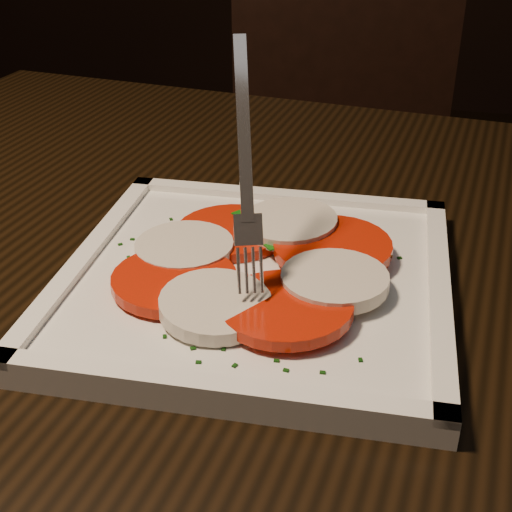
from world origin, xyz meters
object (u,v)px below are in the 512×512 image
(table, at_px, (348,369))
(chair, at_px, (341,156))
(plate, at_px, (256,282))
(fork, at_px, (244,157))

(table, height_order, chair, chair)
(table, distance_m, plate, 0.14)
(table, xyz_separation_m, plate, (-0.07, -0.05, 0.11))
(plate, bearing_deg, table, 33.64)
(chair, relative_size, fork, 6.23)
(table, bearing_deg, chair, 97.14)
(plate, distance_m, fork, 0.10)
(fork, bearing_deg, plate, 5.25)
(fork, bearing_deg, chair, 73.08)
(chair, height_order, plate, chair)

